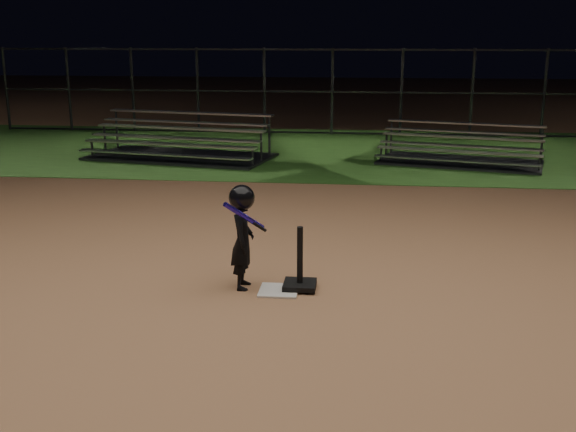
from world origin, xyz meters
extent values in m
plane|color=#9E6C47|center=(0.00, 0.00, 0.00)|extent=(80.00, 80.00, 0.00)
cube|color=#254E19|center=(0.00, 10.00, 0.01)|extent=(60.00, 8.00, 0.01)
cube|color=beige|center=(0.00, 0.00, 0.01)|extent=(0.45, 0.45, 0.02)
cube|color=black|center=(0.24, 0.11, 0.05)|extent=(0.38, 0.38, 0.06)
cylinder|color=black|center=(0.24, 0.11, 0.42)|extent=(0.07, 0.07, 0.68)
imported|color=black|center=(-0.44, 0.10, 0.56)|extent=(0.28, 0.42, 1.11)
sphere|color=black|center=(-0.44, 0.10, 1.09)|extent=(0.30, 0.30, 0.30)
cylinder|color=#2917C7|center=(-0.39, -0.05, 0.91)|extent=(0.43, 0.43, 0.41)
cylinder|color=black|center=(-0.23, 0.07, 0.76)|extent=(0.16, 0.16, 0.14)
cube|color=silver|center=(-3.53, 8.01, 0.43)|extent=(4.25, 1.07, 0.04)
cube|color=silver|center=(-3.58, 7.72, 0.24)|extent=(4.25, 1.07, 0.03)
cube|color=silver|center=(-3.41, 8.59, 0.73)|extent=(4.25, 1.07, 0.04)
cube|color=silver|center=(-3.47, 8.29, 0.53)|extent=(4.25, 1.07, 0.03)
cube|color=silver|center=(-3.30, 9.17, 1.03)|extent=(4.25, 1.07, 0.04)
cube|color=silver|center=(-3.36, 8.87, 0.83)|extent=(4.25, 1.07, 0.03)
cube|color=#38383D|center=(-3.41, 8.59, 0.03)|extent=(4.60, 2.87, 0.06)
cube|color=#A9AAAE|center=(3.04, 8.11, 0.36)|extent=(3.55, 1.13, 0.04)
cube|color=#A9AAAE|center=(2.97, 7.86, 0.20)|extent=(3.55, 1.13, 0.03)
cube|color=#A9AAAE|center=(3.16, 8.59, 0.61)|extent=(3.55, 1.13, 0.04)
cube|color=#A9AAAE|center=(3.10, 8.34, 0.45)|extent=(3.55, 1.13, 0.03)
cube|color=#A9AAAE|center=(3.29, 9.07, 0.87)|extent=(3.55, 1.13, 0.04)
cube|color=#A9AAAE|center=(3.23, 8.82, 0.70)|extent=(3.55, 1.13, 0.03)
cube|color=#38383D|center=(3.16, 8.59, 0.03)|extent=(3.94, 2.62, 0.05)
cube|color=#38383D|center=(0.00, 13.00, 0.05)|extent=(20.00, 0.05, 0.05)
cube|color=#38383D|center=(0.00, 13.00, 1.25)|extent=(20.00, 0.05, 0.05)
cube|color=#38383D|center=(0.00, 13.00, 2.45)|extent=(20.00, 0.05, 0.05)
cylinder|color=#38383D|center=(-10.00, 13.00, 1.25)|extent=(0.08, 0.08, 2.50)
cylinder|color=#38383D|center=(-5.00, 13.00, 1.25)|extent=(0.08, 0.08, 2.50)
cylinder|color=#38383D|center=(0.00, 13.00, 1.25)|extent=(0.08, 0.08, 2.50)
cylinder|color=#38383D|center=(5.00, 13.00, 1.25)|extent=(0.08, 0.08, 2.50)
camera|label=1|loc=(0.93, -7.56, 2.92)|focal=43.42mm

